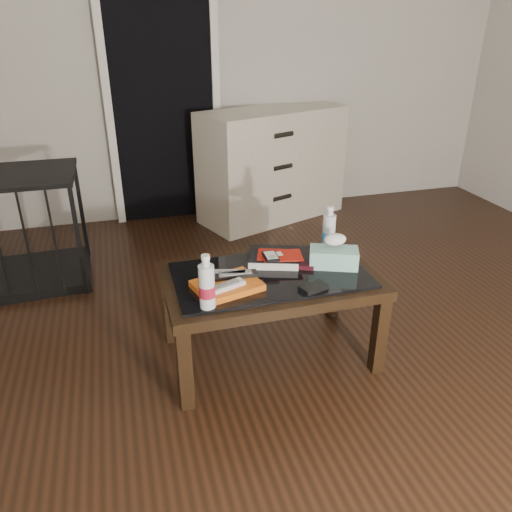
% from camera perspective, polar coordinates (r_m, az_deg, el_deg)
% --- Properties ---
extents(ground, '(5.00, 5.00, 0.00)m').
position_cam_1_polar(ground, '(2.39, 8.32, -15.15)').
color(ground, black).
rests_on(ground, ground).
extents(doorway, '(0.90, 0.08, 2.07)m').
position_cam_1_polar(doorway, '(4.15, -10.64, 17.89)').
color(doorway, black).
rests_on(doorway, ground).
extents(coffee_table, '(1.00, 0.60, 0.46)m').
position_cam_1_polar(coffee_table, '(2.38, 1.64, -3.43)').
color(coffee_table, black).
rests_on(coffee_table, ground).
extents(dresser, '(1.30, 0.89, 0.90)m').
position_cam_1_polar(dresser, '(4.20, 1.85, 10.39)').
color(dresser, beige).
rests_on(dresser, ground).
extents(pet_crate, '(0.93, 0.64, 0.71)m').
position_cam_1_polar(pet_crate, '(3.51, -26.15, 0.73)').
color(pet_crate, black).
rests_on(pet_crate, ground).
extents(magazines, '(0.32, 0.27, 0.03)m').
position_cam_1_polar(magazines, '(2.22, -3.33, -3.38)').
color(magazines, '#CA5813').
rests_on(magazines, coffee_table).
extents(remote_silver, '(0.21, 0.12, 0.02)m').
position_cam_1_polar(remote_silver, '(2.16, -3.73, -3.53)').
color(remote_silver, silver).
rests_on(remote_silver, magazines).
extents(remote_black_front, '(0.20, 0.06, 0.02)m').
position_cam_1_polar(remote_black_front, '(2.25, -2.38, -2.17)').
color(remote_black_front, black).
rests_on(remote_black_front, magazines).
extents(remote_black_back, '(0.21, 0.10, 0.02)m').
position_cam_1_polar(remote_black_back, '(2.27, -3.16, -1.96)').
color(remote_black_back, black).
rests_on(remote_black_back, magazines).
extents(textbook, '(0.30, 0.27, 0.05)m').
position_cam_1_polar(textbook, '(2.46, 2.03, -0.18)').
color(textbook, black).
rests_on(textbook, coffee_table).
extents(dvd_mailers, '(0.22, 0.19, 0.01)m').
position_cam_1_polar(dvd_mailers, '(2.43, 2.43, 0.17)').
color(dvd_mailers, '#A9150B').
rests_on(dvd_mailers, textbook).
extents(ipod, '(0.07, 0.11, 0.02)m').
position_cam_1_polar(ipod, '(2.38, 1.70, -0.03)').
color(ipod, black).
rests_on(ipod, dvd_mailers).
extents(flip_phone, '(0.10, 0.08, 0.02)m').
position_cam_1_polar(flip_phone, '(2.41, 5.57, -1.15)').
color(flip_phone, black).
rests_on(flip_phone, coffee_table).
extents(wallet, '(0.14, 0.10, 0.02)m').
position_cam_1_polar(wallet, '(2.23, 6.57, -3.59)').
color(wallet, black).
rests_on(wallet, coffee_table).
extents(water_bottle_left, '(0.08, 0.08, 0.24)m').
position_cam_1_polar(water_bottle_left, '(2.04, -5.67, -2.92)').
color(water_bottle_left, silver).
rests_on(water_bottle_left, coffee_table).
extents(water_bottle_right, '(0.08, 0.08, 0.24)m').
position_cam_1_polar(water_bottle_right, '(2.57, 8.35, 3.15)').
color(water_bottle_right, silver).
rests_on(water_bottle_right, coffee_table).
extents(tissue_box, '(0.26, 0.20, 0.09)m').
position_cam_1_polar(tissue_box, '(2.43, 8.86, -0.17)').
color(tissue_box, teal).
rests_on(tissue_box, coffee_table).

